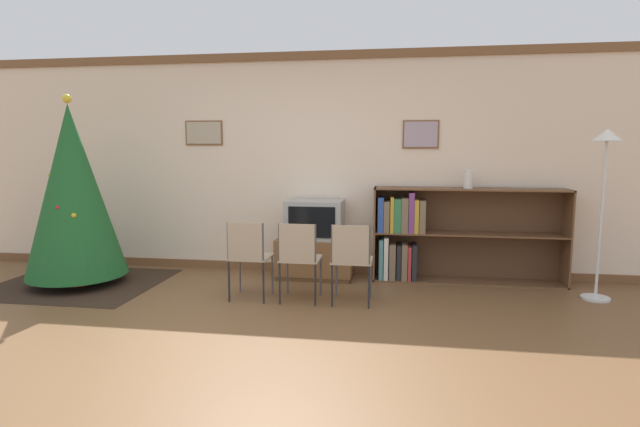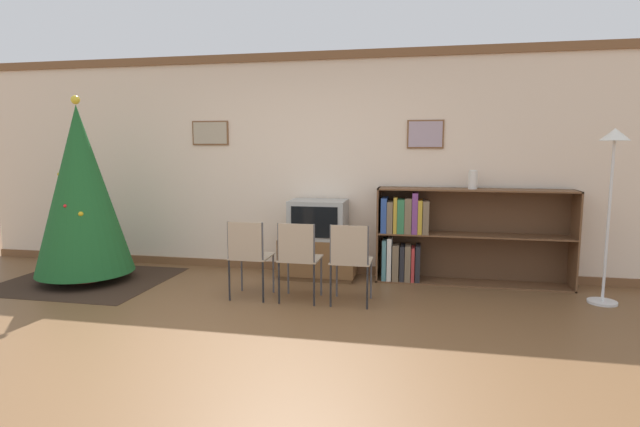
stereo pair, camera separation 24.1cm
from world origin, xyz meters
TOP-DOWN VIEW (x-y plane):
  - ground_plane at (0.00, 0.00)m, footprint 24.00×24.00m
  - wall_back at (-0.00, 2.48)m, footprint 9.19×0.11m
  - area_rug at (-2.50, 1.46)m, footprint 1.83×1.58m
  - christmas_tree at (-2.50, 1.46)m, footprint 1.09×1.09m
  - tv_console at (0.15, 2.16)m, footprint 0.90×0.50m
  - television at (0.15, 2.16)m, footprint 0.66×0.48m
  - folding_chair_left at (-0.38, 1.17)m, footprint 0.40×0.40m
  - folding_chair_center at (0.15, 1.17)m, footprint 0.40×0.40m
  - folding_chair_right at (0.67, 1.17)m, footprint 0.40×0.40m
  - bookshelf at (1.52, 2.25)m, footprint 2.17×0.36m
  - vase at (1.90, 2.23)m, footprint 0.10×0.10m
  - standing_lamp at (3.16, 1.74)m, footprint 0.28×0.28m

SIDE VIEW (x-z plane):
  - ground_plane at x=0.00m, z-range 0.00..0.00m
  - area_rug at x=-2.50m, z-range 0.00..0.01m
  - tv_console at x=0.15m, z-range 0.00..0.48m
  - folding_chair_left at x=-0.38m, z-range 0.06..0.88m
  - folding_chair_center at x=0.15m, z-range 0.06..0.88m
  - folding_chair_right at x=0.67m, z-range 0.06..0.88m
  - bookshelf at x=1.52m, z-range 0.00..1.09m
  - television at x=0.15m, z-range 0.48..0.94m
  - christmas_tree at x=-2.50m, z-range 0.00..2.14m
  - vase at x=1.90m, z-range 1.10..1.31m
  - standing_lamp at x=3.16m, z-range 0.47..2.21m
  - wall_back at x=0.00m, z-range 0.00..2.70m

